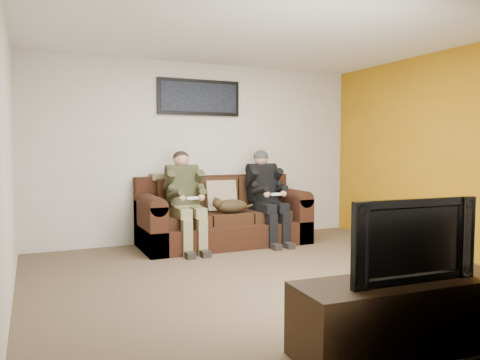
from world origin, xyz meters
name	(u,v)px	position (x,y,z in m)	size (l,w,h in m)	color
floor	(273,277)	(0.00, 0.00, 0.00)	(5.00, 5.00, 0.00)	brown
ceiling	(274,27)	(0.00, 0.00, 2.60)	(5.00, 5.00, 0.00)	silver
wall_back	(202,152)	(0.00, 2.25, 1.30)	(5.00, 5.00, 0.00)	beige
wall_front	(449,159)	(0.00, -2.25, 1.30)	(5.00, 5.00, 0.00)	beige
wall_left	(6,156)	(-2.50, 0.00, 1.30)	(4.50, 4.50, 0.00)	beige
wall_right	(448,153)	(2.50, 0.00, 1.30)	(4.50, 4.50, 0.00)	beige
accent_wall_right	(448,153)	(2.49, 0.00, 1.30)	(4.50, 4.50, 0.00)	#B57D12
sofa	(222,218)	(0.16, 1.83, 0.36)	(2.34, 1.01, 0.96)	#32190F
throw_pillow	(221,196)	(0.16, 1.88, 0.68)	(0.45, 0.13, 0.43)	tan
throw_blanket	(167,177)	(-0.56, 2.13, 0.96)	(0.48, 0.23, 0.09)	gray
person_left	(185,194)	(-0.45, 1.64, 0.75)	(0.51, 0.87, 1.32)	#8A8456
person_right	(266,190)	(0.76, 1.64, 0.76)	(0.51, 0.86, 1.33)	black
cat	(230,206)	(0.17, 1.57, 0.57)	(0.66, 0.26, 0.24)	#49351C
framed_poster	(199,97)	(-0.04, 2.22, 2.10)	(1.25, 0.05, 0.52)	black
tv_stand	(403,315)	(-0.04, -1.95, 0.24)	(1.55, 0.50, 0.49)	black
television	(405,239)	(-0.04, -1.95, 0.76)	(0.96, 0.13, 0.55)	black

